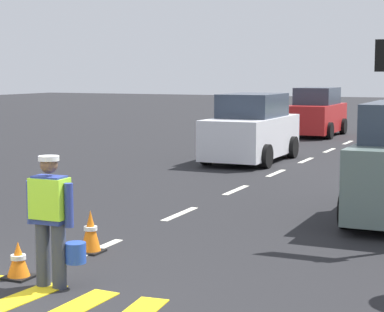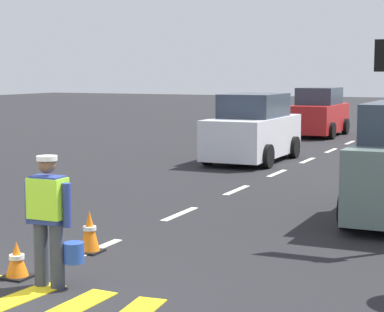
{
  "view_description": "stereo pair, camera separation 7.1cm",
  "coord_description": "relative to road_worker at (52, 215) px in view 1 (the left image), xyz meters",
  "views": [
    {
      "loc": [
        5.71,
        -6.39,
        2.71
      ],
      "look_at": [
        0.15,
        5.93,
        1.1
      ],
      "focal_mm": 66.88,
      "sensor_mm": 36.0,
      "label": 1
    },
    {
      "loc": [
        5.77,
        -6.37,
        2.71
      ],
      "look_at": [
        0.15,
        5.93,
        1.1
      ],
      "focal_mm": 66.88,
      "sensor_mm": 36.0,
      "label": 2
    }
  ],
  "objects": [
    {
      "name": "traffic_cone_far",
      "position": [
        -0.65,
        0.14,
        -0.69
      ],
      "size": [
        0.36,
        0.36,
        0.49
      ],
      "color": "black",
      "rests_on": "ground"
    },
    {
      "name": "lane_center_line",
      "position": [
        -0.52,
        24.34,
        -0.93
      ],
      "size": [
        0.14,
        46.4,
        0.01
      ],
      "color": "silver",
      "rests_on": "ground"
    },
    {
      "name": "car_oncoming_second",
      "position": [
        -2.37,
        22.22,
        0.01
      ],
      "size": [
        1.97,
        4.03,
        2.02
      ],
      "color": "red",
      "rests_on": "ground"
    },
    {
      "name": "traffic_cone_near",
      "position": [
        -0.51,
        1.68,
        -0.61
      ],
      "size": [
        0.36,
        0.36,
        0.65
      ],
      "color": "black",
      "rests_on": "ground"
    },
    {
      "name": "road_worker",
      "position": [
        0.0,
        0.0,
        0.0
      ],
      "size": [
        0.76,
        0.38,
        1.67
      ],
      "color": "#383D4C",
      "rests_on": "ground"
    },
    {
      "name": "car_oncoming_lead",
      "position": [
        -1.99,
        13.03,
        0.02
      ],
      "size": [
        2.03,
        4.24,
        2.03
      ],
      "color": "silver",
      "rests_on": "ground"
    },
    {
      "name": "ground_plane",
      "position": [
        -0.52,
        20.14,
        -0.93
      ],
      "size": [
        96.0,
        96.0,
        0.0
      ],
      "primitive_type": "plane",
      "color": "black"
    }
  ]
}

